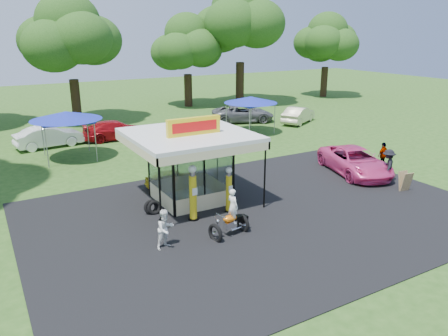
{
  "coord_description": "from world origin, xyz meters",
  "views": [
    {
      "loc": [
        -10.44,
        -12.97,
        7.91
      ],
      "look_at": [
        -0.7,
        4.0,
        1.73
      ],
      "focal_mm": 35.0,
      "sensor_mm": 36.0,
      "label": 1
    }
  ],
  "objects": [
    {
      "name": "oak_far_d",
      "position": [
        9.87,
        30.24,
        6.06
      ],
      "size": [
        7.99,
        7.99,
        9.51
      ],
      "color": "black",
      "rests_on": "ground"
    },
    {
      "name": "asphalt_apron",
      "position": [
        0.0,
        2.0,
        0.02
      ],
      "size": [
        20.0,
        14.0,
        0.04
      ],
      "primitive_type": "cube",
      "color": "black",
      "rests_on": "ground"
    },
    {
      "name": "oak_far_f",
      "position": [
        27.63,
        28.43,
        6.32
      ],
      "size": [
        8.17,
        8.17,
        9.85
      ],
      "color": "black",
      "rests_on": "ground"
    },
    {
      "name": "bg_car_a",
      "position": [
        -6.24,
        19.19,
        0.76
      ],
      "size": [
        4.77,
        2.2,
        1.52
      ],
      "primitive_type": "imported",
      "rotation": [
        0.0,
        0.0,
        1.7
      ],
      "color": "white",
      "rests_on": "ground"
    },
    {
      "name": "spare_tires",
      "position": [
        -4.21,
        4.33,
        0.33
      ],
      "size": [
        0.8,
        0.48,
        0.69
      ],
      "rotation": [
        0.0,
        0.0,
        -0.06
      ],
      "color": "black",
      "rests_on": "ground"
    },
    {
      "name": "gas_pump_left",
      "position": [
        -2.9,
        2.85,
        1.21
      ],
      "size": [
        0.47,
        0.47,
        2.52
      ],
      "color": "black",
      "rests_on": "ground"
    },
    {
      "name": "gas_pump_right",
      "position": [
        -1.1,
        2.88,
        1.03
      ],
      "size": [
        0.4,
        0.4,
        2.14
      ],
      "color": "black",
      "rests_on": "ground"
    },
    {
      "name": "spectator_east_a",
      "position": [
        8.45,
        2.13,
        0.92
      ],
      "size": [
        1.36,
        1.26,
        1.84
      ],
      "primitive_type": "imported",
      "rotation": [
        0.0,
        0.0,
        3.79
      ],
      "color": "black",
      "rests_on": "ground"
    },
    {
      "name": "bg_car_b",
      "position": [
        -1.49,
        19.1,
        0.71
      ],
      "size": [
        5.01,
        2.23,
        1.43
      ],
      "primitive_type": "imported",
      "rotation": [
        0.0,
        0.0,
        1.52
      ],
      "color": "#9F0C11",
      "rests_on": "ground"
    },
    {
      "name": "bg_car_e",
      "position": [
        14.43,
        17.07,
        0.73
      ],
      "size": [
        4.61,
        3.53,
        1.46
      ],
      "primitive_type": "imported",
      "rotation": [
        0.0,
        0.0,
        2.09
      ],
      "color": "beige",
      "rests_on": "ground"
    },
    {
      "name": "spectator_east_b",
      "position": [
        10.35,
        4.1,
        0.78
      ],
      "size": [
        0.94,
        0.45,
        1.56
      ],
      "primitive_type": "imported",
      "rotation": [
        0.0,
        0.0,
        3.22
      ],
      "color": "gray",
      "rests_on": "ground"
    },
    {
      "name": "a_frame_sign",
      "position": [
        8.1,
        0.7,
        0.52
      ],
      "size": [
        0.61,
        0.59,
        1.03
      ],
      "rotation": [
        0.0,
        0.0,
        -0.14
      ],
      "color": "#593819",
      "rests_on": "ground"
    },
    {
      "name": "oak_far_c",
      "position": [
        -2.58,
        27.25,
        6.84
      ],
      "size": [
        9.14,
        9.14,
        10.78
      ],
      "color": "black",
      "rests_on": "ground"
    },
    {
      "name": "kiosk_car",
      "position": [
        -2.0,
        7.2,
        0.48
      ],
      "size": [
        2.82,
        1.13,
        0.96
      ],
      "primitive_type": "imported",
      "rotation": [
        0.0,
        0.0,
        1.57
      ],
      "color": "gold",
      "rests_on": "ground"
    },
    {
      "name": "pink_sedan",
      "position": [
        8.02,
        4.09,
        0.75
      ],
      "size": [
        3.87,
        5.84,
        1.49
      ],
      "primitive_type": "imported",
      "rotation": [
        0.0,
        0.0,
        -0.28
      ],
      "color": "#E53E87",
      "rests_on": "ground"
    },
    {
      "name": "tent_west",
      "position": [
        -5.58,
        15.42,
        2.79
      ],
      "size": [
        4.41,
        4.41,
        3.08
      ],
      "rotation": [
        0.0,
        0.0,
        -0.07
      ],
      "color": "gray",
      "rests_on": "ground"
    },
    {
      "name": "ground",
      "position": [
        0.0,
        0.0,
        0.0
      ],
      "size": [
        120.0,
        120.0,
        0.0
      ],
      "primitive_type": "plane",
      "color": "#284E18",
      "rests_on": "ground"
    },
    {
      "name": "oak_far_e",
      "position": [
        15.65,
        28.95,
        8.1
      ],
      "size": [
        10.66,
        10.66,
        12.69
      ],
      "color": "black",
      "rests_on": "ground"
    },
    {
      "name": "gas_station_kiosk",
      "position": [
        -2.0,
        4.99,
        1.78
      ],
      "size": [
        5.4,
        5.4,
        4.18
      ],
      "color": "white",
      "rests_on": "ground"
    },
    {
      "name": "bg_car_d",
      "position": [
        10.4,
        19.92,
        0.77
      ],
      "size": [
        6.06,
        4.27,
        1.54
      ],
      "primitive_type": "imported",
      "rotation": [
        0.0,
        0.0,
        1.23
      ],
      "color": "#5F5F61",
      "rests_on": "ground"
    },
    {
      "name": "tent_east",
      "position": [
        8.51,
        15.83,
        2.67
      ],
      "size": [
        4.22,
        4.22,
        2.95
      ],
      "rotation": [
        0.0,
        0.0,
        0.17
      ],
      "color": "gray",
      "rests_on": "ground"
    },
    {
      "name": "motorcycle",
      "position": [
        -2.19,
        0.79,
        0.79
      ],
      "size": [
        1.78,
        1.07,
        2.03
      ],
      "rotation": [
        0.0,
        0.0,
        0.18
      ],
      "color": "black",
      "rests_on": "ground"
    },
    {
      "name": "spectator_west",
      "position": [
        -4.92,
        1.08,
        0.78
      ],
      "size": [
        0.9,
        0.78,
        1.56
      ],
      "primitive_type": "imported",
      "rotation": [
        0.0,
        0.0,
        0.28
      ],
      "color": "white",
      "rests_on": "ground"
    }
  ]
}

